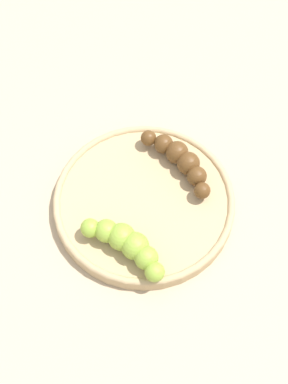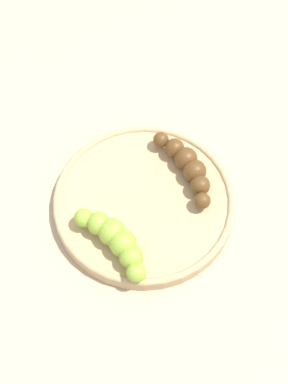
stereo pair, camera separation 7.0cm
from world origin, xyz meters
The scene contains 4 objects.
ground_plane centered at (0.00, 0.00, 0.00)m, with size 2.40×2.40×0.00m, color tan.
fruit_bowl centered at (0.00, 0.00, 0.01)m, with size 0.25×0.25×0.02m.
banana_overripe centered at (0.00, 0.07, 0.04)m, with size 0.14×0.05×0.03m.
banana_green centered at (0.04, -0.07, 0.04)m, with size 0.13×0.05×0.04m.
Camera 2 is at (0.29, -0.20, 0.64)m, focal length 48.83 mm.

